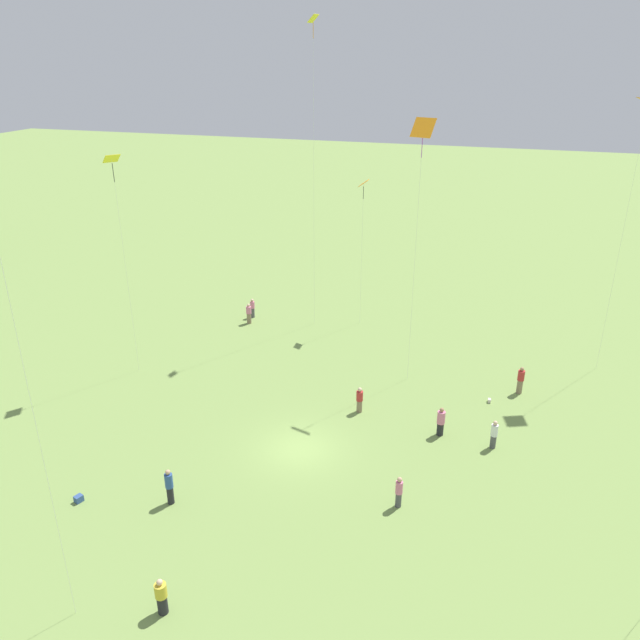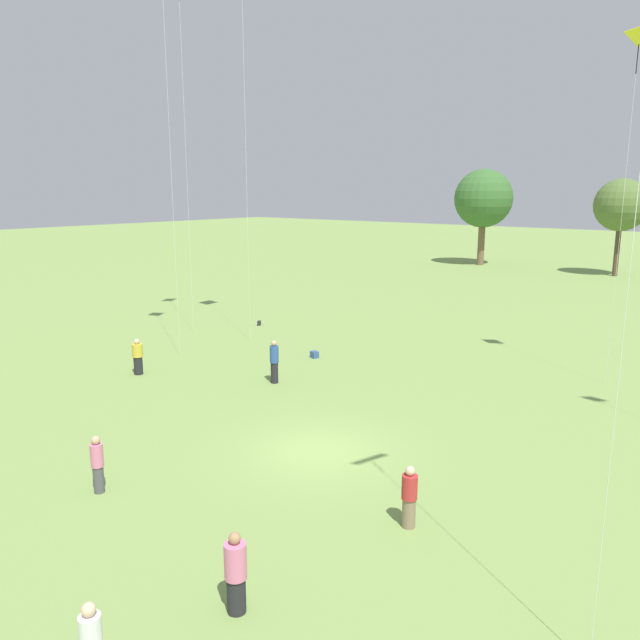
# 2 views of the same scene
# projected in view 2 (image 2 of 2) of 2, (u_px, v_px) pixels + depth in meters

# --- Properties ---
(ground_plane) EXTENTS (240.00, 240.00, 0.00)m
(ground_plane) POSITION_uv_depth(u_px,v_px,m) (318.00, 451.00, 19.93)
(ground_plane) COLOR #7A994C
(tree_0) EXTENTS (6.24, 6.24, 10.31)m
(tree_0) POSITION_uv_depth(u_px,v_px,m) (484.00, 199.00, 67.16)
(tree_0) COLOR brown
(tree_0) RESTS_ON ground_plane
(tree_1) EXTENTS (4.94, 4.94, 9.19)m
(tree_1) POSITION_uv_depth(u_px,v_px,m) (621.00, 205.00, 58.48)
(tree_1) COLOR brown
(tree_1) RESTS_ON ground_plane
(person_1) EXTENTS (0.58, 0.58, 1.73)m
(person_1) POSITION_uv_depth(u_px,v_px,m) (236.00, 573.00, 12.18)
(person_1) COLOR #232328
(person_1) RESTS_ON ground_plane
(person_2) EXTENTS (0.47, 0.47, 1.65)m
(person_2) POSITION_uv_depth(u_px,v_px,m) (97.00, 464.00, 17.05)
(person_2) COLOR #4C4C51
(person_2) RESTS_ON ground_plane
(person_3) EXTENTS (0.40, 0.40, 1.61)m
(person_3) POSITION_uv_depth(u_px,v_px,m) (409.00, 497.00, 15.30)
(person_3) COLOR #847056
(person_3) RESTS_ON ground_plane
(person_4) EXTENTS (0.46, 0.46, 1.88)m
(person_4) POSITION_uv_depth(u_px,v_px,m) (274.00, 362.00, 26.72)
(person_4) COLOR #232328
(person_4) RESTS_ON ground_plane
(person_6) EXTENTS (0.65, 0.65, 1.64)m
(person_6) POSITION_uv_depth(u_px,v_px,m) (138.00, 357.00, 28.00)
(person_6) COLOR #232328
(person_6) RESTS_ON ground_plane
(kite_7) EXTENTS (1.16, 1.13, 14.20)m
(kite_7) POSITION_uv_depth(u_px,v_px,m) (638.00, 55.00, 24.07)
(kite_7) COLOR yellow
(kite_7) RESTS_ON ground_plane
(picnic_bag_0) EXTENTS (0.31, 0.36, 0.27)m
(picnic_bag_0) POSITION_uv_depth(u_px,v_px,m) (259.00, 323.00, 38.21)
(picnic_bag_0) COLOR #262628
(picnic_bag_0) RESTS_ON ground_plane
(picnic_bag_2) EXTENTS (0.46, 0.41, 0.33)m
(picnic_bag_2) POSITION_uv_depth(u_px,v_px,m) (314.00, 355.00, 30.87)
(picnic_bag_2) COLOR #33518C
(picnic_bag_2) RESTS_ON ground_plane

